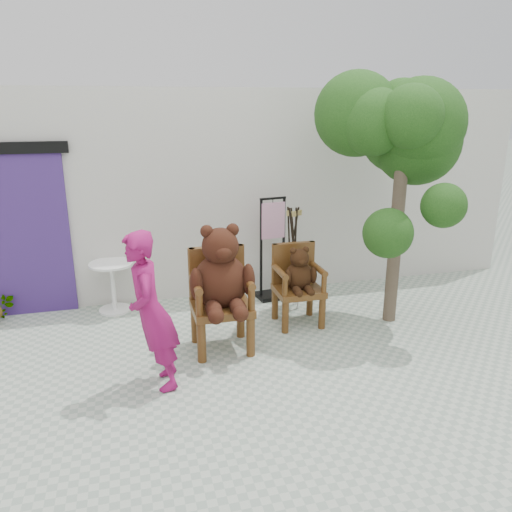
# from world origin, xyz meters

# --- Properties ---
(ground_plane) EXTENTS (60.00, 60.00, 0.00)m
(ground_plane) POSITION_xyz_m (0.00, 0.00, 0.00)
(ground_plane) COLOR #9DA796
(ground_plane) RESTS_ON ground
(back_wall) EXTENTS (9.00, 1.00, 3.00)m
(back_wall) POSITION_xyz_m (0.00, 3.10, 1.50)
(back_wall) COLOR beige
(back_wall) RESTS_ON ground
(doorway) EXTENTS (1.40, 0.11, 2.33)m
(doorway) POSITION_xyz_m (-3.00, 2.58, 1.16)
(doorway) COLOR #3D2369
(doorway) RESTS_ON ground
(chair_big) EXTENTS (0.74, 0.79, 1.51)m
(chair_big) POSITION_xyz_m (-0.65, 0.86, 0.85)
(chair_big) COLOR #47290F
(chair_big) RESTS_ON ground
(chair_small) EXTENTS (0.60, 0.56, 1.05)m
(chair_small) POSITION_xyz_m (0.45, 1.33, 0.63)
(chair_small) COLOR #47290F
(chair_small) RESTS_ON ground
(person) EXTENTS (0.39, 0.60, 1.64)m
(person) POSITION_xyz_m (-1.47, 0.23, 0.82)
(person) COLOR #8D1152
(person) RESTS_ON ground
(cafe_table) EXTENTS (0.60, 0.60, 0.70)m
(cafe_table) POSITION_xyz_m (-1.89, 2.35, 0.44)
(cafe_table) COLOR white
(cafe_table) RESTS_ON ground
(display_stand) EXTENTS (0.50, 0.41, 1.51)m
(display_stand) POSITION_xyz_m (0.38, 2.27, 0.58)
(display_stand) COLOR black
(display_stand) RESTS_ON ground
(stool_bucket) EXTENTS (0.32, 0.32, 1.45)m
(stool_bucket) POSITION_xyz_m (0.53, 1.84, 0.64)
(stool_bucket) COLOR white
(stool_bucket) RESTS_ON ground
(tree) EXTENTS (1.81, 1.87, 3.19)m
(tree) POSITION_xyz_m (1.71, 1.29, 2.46)
(tree) COLOR #413427
(tree) RESTS_ON ground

